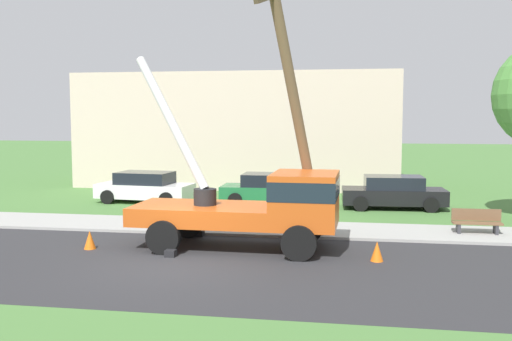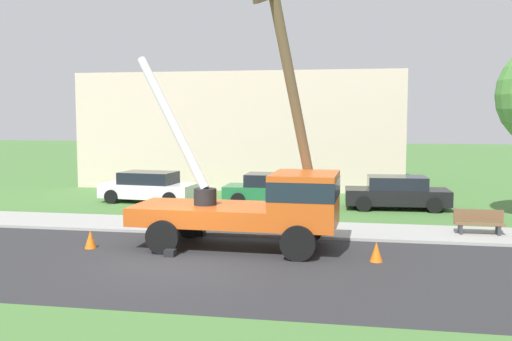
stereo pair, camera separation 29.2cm
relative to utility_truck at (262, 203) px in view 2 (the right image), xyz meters
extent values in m
plane|color=#477538|center=(-2.01, 9.77, -1.41)|extent=(120.00, 120.00, 0.00)
cube|color=#2B2B2D|center=(-2.01, -2.23, -1.40)|extent=(80.00, 7.67, 0.01)
cube|color=#9E9E99|center=(-2.01, 2.99, -1.36)|extent=(80.00, 2.77, 0.10)
cube|color=#C65119|center=(-1.80, 0.03, -0.38)|extent=(4.36, 2.51, 0.55)
cube|color=#C65119|center=(1.30, -0.05, 0.14)|extent=(1.96, 2.45, 1.60)
cube|color=#19232D|center=(1.30, -0.05, 0.49)|extent=(1.98, 2.47, 0.56)
cylinder|color=black|center=(-1.78, 0.03, 0.14)|extent=(0.70, 0.70, 0.50)
cylinder|color=silver|center=(-3.04, 0.71, 2.44)|extent=(2.86, 1.72, 4.26)
cube|color=black|center=(-2.44, -1.40, -1.31)|extent=(0.31, 0.31, 0.20)
cube|color=black|center=(-2.37, 1.50, -1.31)|extent=(0.31, 0.31, 0.20)
cylinder|color=black|center=(1.22, -1.25, -0.91)|extent=(1.00, 0.30, 1.00)
cylinder|color=black|center=(1.28, 1.15, -0.91)|extent=(1.00, 0.30, 1.00)
cylinder|color=black|center=(-2.74, -1.14, -0.91)|extent=(1.00, 0.30, 1.00)
cylinder|color=black|center=(-2.68, 1.25, -0.91)|extent=(1.00, 0.30, 1.00)
cylinder|color=brown|center=(0.94, 0.65, 2.83)|extent=(1.86, 3.08, 8.58)
cone|color=orange|center=(3.37, -0.97, -1.13)|extent=(0.36, 0.36, 0.56)
cone|color=orange|center=(-5.16, -0.87, -1.13)|extent=(0.36, 0.36, 0.56)
cube|color=silver|center=(-6.85, 8.53, -0.86)|extent=(4.55, 2.21, 0.65)
cube|color=black|center=(-6.85, 8.53, -0.26)|extent=(2.61, 1.88, 0.55)
cylinder|color=black|center=(-5.49, 7.50, -1.09)|extent=(0.64, 0.22, 0.64)
cylinder|color=black|center=(-5.32, 9.29, -1.09)|extent=(0.64, 0.22, 0.64)
cylinder|color=black|center=(-8.38, 7.77, -1.09)|extent=(0.64, 0.22, 0.64)
cylinder|color=black|center=(-8.21, 9.57, -1.09)|extent=(0.64, 0.22, 0.64)
cube|color=#1E6638|center=(-0.97, 8.67, -0.86)|extent=(4.41, 1.84, 0.65)
cube|color=black|center=(-0.97, 8.67, -0.26)|extent=(2.48, 1.68, 0.55)
cylinder|color=black|center=(0.49, 7.78, -1.09)|extent=(0.64, 0.22, 0.64)
cylinder|color=black|center=(0.48, 9.58, -1.09)|extent=(0.64, 0.22, 0.64)
cylinder|color=black|center=(-2.41, 7.76, -1.09)|extent=(0.64, 0.22, 0.64)
cylinder|color=black|center=(-2.43, 9.56, -1.09)|extent=(0.64, 0.22, 0.64)
cube|color=black|center=(4.46, 8.54, -0.86)|extent=(4.48, 2.01, 0.65)
cube|color=black|center=(4.46, 8.54, -0.26)|extent=(2.54, 1.77, 0.55)
cylinder|color=black|center=(5.95, 7.71, -1.09)|extent=(0.64, 0.22, 0.64)
cylinder|color=black|center=(5.86, 9.51, -1.09)|extent=(0.64, 0.22, 0.64)
cylinder|color=black|center=(3.05, 7.57, -1.09)|extent=(0.64, 0.22, 0.64)
cylinder|color=black|center=(2.96, 9.37, -1.09)|extent=(0.64, 0.22, 0.64)
cube|color=brown|center=(6.82, 2.99, -0.96)|extent=(1.60, 0.44, 0.06)
cube|color=brown|center=(6.82, 3.19, -0.71)|extent=(1.60, 0.06, 0.40)
cube|color=#333338|center=(6.22, 2.99, -1.18)|extent=(0.10, 0.40, 0.45)
cube|color=#333338|center=(7.42, 2.99, -1.18)|extent=(0.10, 0.40, 0.45)
cube|color=beige|center=(-3.85, 16.18, 1.79)|extent=(18.00, 6.00, 6.40)
camera|label=1|loc=(2.64, -17.11, 2.62)|focal=40.72mm
camera|label=2|loc=(2.93, -17.06, 2.62)|focal=40.72mm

